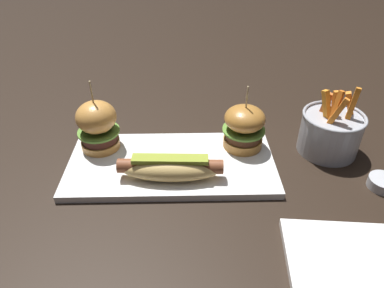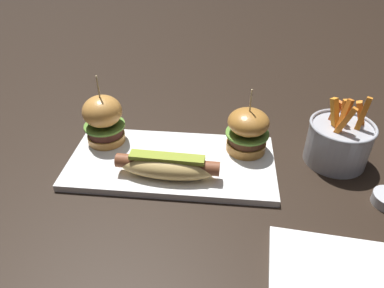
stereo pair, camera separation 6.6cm
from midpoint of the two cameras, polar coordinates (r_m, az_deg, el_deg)
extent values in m
plane|color=black|center=(0.69, -6.04, -3.78)|extent=(3.00, 3.00, 0.00)
cube|color=white|center=(0.69, -6.07, -3.33)|extent=(0.40, 0.19, 0.01)
ellipsoid|color=#DCB468|center=(0.63, -6.52, -4.10)|extent=(0.18, 0.06, 0.04)
cylinder|color=brown|center=(0.63, -6.55, -3.73)|extent=(0.19, 0.03, 0.03)
cube|color=olive|center=(0.62, -6.65, -2.59)|extent=(0.14, 0.03, 0.01)
cylinder|color=#CF8E42|center=(0.75, -17.06, 0.01)|extent=(0.08, 0.08, 0.02)
cylinder|color=#442018|center=(0.74, -17.29, 1.14)|extent=(0.07, 0.07, 0.02)
cylinder|color=#609338|center=(0.73, -17.45, 1.90)|extent=(0.08, 0.08, 0.00)
ellipsoid|color=#CF8E42|center=(0.72, -17.91, 4.11)|extent=(0.08, 0.08, 0.06)
cylinder|color=tan|center=(0.69, -18.59, 7.36)|extent=(0.00, 0.00, 0.06)
cylinder|color=#AF7330|center=(0.72, 5.63, 0.29)|extent=(0.08, 0.08, 0.02)
cylinder|color=#492817|center=(0.71, 5.72, 1.52)|extent=(0.07, 0.07, 0.02)
cylinder|color=#609338|center=(0.70, 5.77, 2.25)|extent=(0.09, 0.09, 0.00)
ellipsoid|color=#AF7330|center=(0.69, 5.90, 4.07)|extent=(0.08, 0.08, 0.05)
cylinder|color=tan|center=(0.67, 6.09, 6.92)|extent=(0.00, 0.00, 0.06)
cylinder|color=#A8AAB2|center=(0.75, 19.19, 1.45)|extent=(0.12, 0.12, 0.08)
torus|color=#A8AAB2|center=(0.73, 19.83, 4.23)|extent=(0.12, 0.12, 0.01)
cube|color=orange|center=(0.71, 19.58, 4.47)|extent=(0.03, 0.03, 0.09)
cube|color=orange|center=(0.71, 19.58, 4.01)|extent=(0.04, 0.02, 0.09)
cube|color=orange|center=(0.75, 19.60, 4.35)|extent=(0.02, 0.02, 0.06)
cube|color=orange|center=(0.73, 18.68, 4.96)|extent=(0.03, 0.03, 0.09)
cube|color=orange|center=(0.73, 22.03, 4.92)|extent=(0.02, 0.02, 0.10)
cube|color=orange|center=(0.73, 19.73, 5.00)|extent=(0.02, 0.02, 0.08)
cube|color=orange|center=(0.75, 18.28, 5.29)|extent=(0.03, 0.02, 0.07)
cube|color=orange|center=(0.75, 22.08, 5.11)|extent=(0.04, 0.02, 0.08)
cylinder|color=#B7BABF|center=(0.71, 26.36, -5.81)|extent=(0.05, 0.05, 0.02)
cylinder|color=tan|center=(0.71, 26.48, -5.46)|extent=(0.04, 0.04, 0.00)
cube|color=white|center=(0.55, 21.33, -18.96)|extent=(0.19, 0.19, 0.01)
camera|label=1|loc=(0.03, -92.86, -2.03)|focal=32.82mm
camera|label=2|loc=(0.03, 87.14, 2.03)|focal=32.82mm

